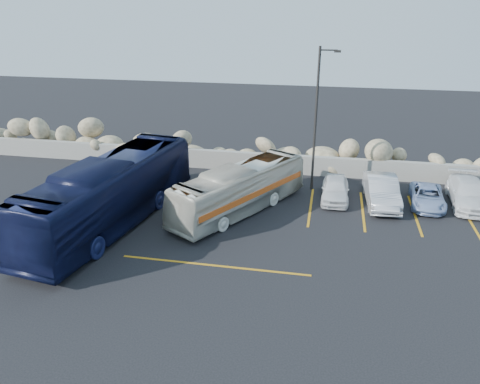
% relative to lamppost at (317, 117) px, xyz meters
% --- Properties ---
extents(ground, '(90.00, 90.00, 0.00)m').
position_rel_lamppost_xyz_m(ground, '(-2.56, -9.50, -4.30)').
color(ground, black).
rests_on(ground, ground).
extents(seawall, '(60.00, 0.40, 1.20)m').
position_rel_lamppost_xyz_m(seawall, '(-2.56, 2.50, -3.70)').
color(seawall, gray).
rests_on(seawall, ground).
extents(riprap_pile, '(54.00, 2.80, 2.60)m').
position_rel_lamppost_xyz_m(riprap_pile, '(-2.56, 3.70, -3.00)').
color(riprap_pile, '#887959').
rests_on(riprap_pile, ground).
extents(parking_lines, '(18.16, 9.36, 0.01)m').
position_rel_lamppost_xyz_m(parking_lines, '(2.09, -3.93, -4.29)').
color(parking_lines, '#C88917').
rests_on(parking_lines, ground).
extents(lamppost, '(1.14, 0.18, 8.00)m').
position_rel_lamppost_xyz_m(lamppost, '(0.00, 0.00, 0.00)').
color(lamppost, '#2C2927').
rests_on(lamppost, ground).
extents(vintage_bus, '(6.09, 8.58, 2.43)m').
position_rel_lamppost_xyz_m(vintage_bus, '(-3.57, -3.75, -3.08)').
color(vintage_bus, beige).
rests_on(vintage_bus, ground).
extents(tour_coach, '(4.49, 12.08, 3.29)m').
position_rel_lamppost_xyz_m(tour_coach, '(-9.36, -6.41, -2.65)').
color(tour_coach, '#101435').
rests_on(tour_coach, ground).
extents(car_a, '(1.49, 3.64, 1.24)m').
position_rel_lamppost_xyz_m(car_a, '(1.28, -1.26, -3.68)').
color(car_a, white).
rests_on(car_a, ground).
extents(car_b, '(1.80, 4.56, 1.48)m').
position_rel_lamppost_xyz_m(car_b, '(3.71, -1.34, -3.56)').
color(car_b, '#B7B8BD').
rests_on(car_b, ground).
extents(car_c, '(2.08, 4.63, 1.32)m').
position_rel_lamppost_xyz_m(car_c, '(8.27, -0.60, -3.64)').
color(car_c, white).
rests_on(car_c, ground).
extents(car_d, '(1.95, 3.76, 1.01)m').
position_rel_lamppost_xyz_m(car_d, '(6.10, -1.16, -3.79)').
color(car_d, '#92A7CF').
rests_on(car_d, ground).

